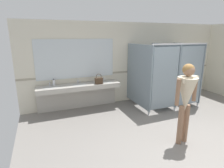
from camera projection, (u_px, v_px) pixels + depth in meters
ground_plane at (200, 145)px, 4.01m from camera, size 7.51×6.79×0.10m
wall_back at (133, 62)px, 6.48m from camera, size 7.51×0.12×2.70m
wall_back_tile_band at (134, 71)px, 6.50m from camera, size 7.51×0.01×0.06m
vanity_counter at (79, 91)px, 5.71m from camera, size 2.50×0.54×0.94m
mirror_panel at (76, 59)px, 5.64m from camera, size 2.40×0.02×1.19m
bathroom_stalls at (167, 74)px, 5.90m from camera, size 1.94×1.46×2.06m
person_standing at (186, 94)px, 3.77m from camera, size 0.60×0.45×1.73m
handbag at (99, 80)px, 5.64m from camera, size 0.23×0.14×0.31m
soap_dispenser at (54, 83)px, 5.44m from camera, size 0.07×0.07×0.21m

